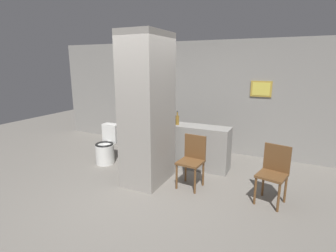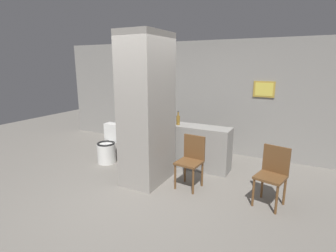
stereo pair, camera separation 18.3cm
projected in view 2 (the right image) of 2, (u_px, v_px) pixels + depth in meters
ground_plane at (139, 191)px, 4.38m from camera, size 14.00×14.00×0.00m
wall_back at (198, 97)px, 6.34m from camera, size 8.00×0.09×2.60m
pillar_center at (147, 110)px, 4.54m from camera, size 0.67×0.96×2.60m
counter_shelf at (194, 147)px, 5.33m from camera, size 1.48×0.44×0.87m
toilet at (108, 147)px, 5.65m from camera, size 0.39×0.55×0.81m
chair_near_pillar at (191, 159)px, 4.47m from camera, size 0.43×0.43×0.89m
chair_by_doorway at (272, 173)px, 3.89m from camera, size 0.47×0.47×0.89m
bicycle at (150, 142)px, 5.97m from camera, size 1.63×0.42×0.69m
bottle_tall at (178, 120)px, 5.29m from camera, size 0.07×0.07×0.29m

